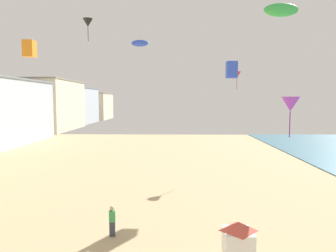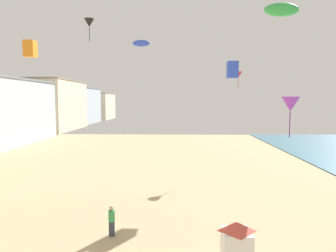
{
  "view_description": "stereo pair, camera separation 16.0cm",
  "coord_description": "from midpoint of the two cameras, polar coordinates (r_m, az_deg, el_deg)",
  "views": [
    {
      "loc": [
        4.46,
        -2.45,
        7.21
      ],
      "look_at": [
        4.06,
        16.83,
        5.54
      ],
      "focal_mm": 32.17,
      "sensor_mm": 36.0,
      "label": 1
    },
    {
      "loc": [
        4.62,
        -2.45,
        7.21
      ],
      "look_at": [
        4.06,
        16.83,
        5.54
      ],
      "focal_mm": 32.17,
      "sensor_mm": 36.0,
      "label": 2
    }
  ],
  "objects": [
    {
      "name": "boardwalk_hotel_far",
      "position": [
        78.77,
        -22.93,
        3.68
      ],
      "size": [
        15.41,
        20.33,
        11.98
      ],
      "color": "beige",
      "rests_on": "ground"
    },
    {
      "name": "boardwalk_hotel_distant",
      "position": [
        98.22,
        -17.94,
        3.7
      ],
      "size": [
        13.45,
        16.58,
        10.92
      ],
      "color": "#ADB7C1",
      "rests_on": "ground"
    },
    {
      "name": "boardwalk_hotel_furthest",
      "position": [
        116.87,
        -14.8,
        3.65
      ],
      "size": [
        15.18,
        16.95,
        9.76
      ],
      "color": "beige",
      "rests_on": "ground"
    },
    {
      "name": "kite_flyer",
      "position": [
        16.92,
        -10.82,
        -16.97
      ],
      "size": [
        0.34,
        0.34,
        1.64
      ],
      "rotation": [
        0.0,
        0.0,
        0.71
      ],
      "color": "#383D4C",
      "rests_on": "ground"
    },
    {
      "name": "lifeguard_stand",
      "position": [
        12.67,
        12.78,
        -20.27
      ],
      "size": [
        1.1,
        1.1,
        2.55
      ],
      "rotation": [
        0.0,
        0.0,
        -0.1
      ],
      "color": "white",
      "rests_on": "ground"
    },
    {
      "name": "kite_green_parafoil",
      "position": [
        21.89,
        20.42,
        19.92
      ],
      "size": [
        2.21,
        0.62,
        0.86
      ],
      "color": "green"
    },
    {
      "name": "kite_blue_box",
      "position": [
        27.61,
        11.79,
        10.39
      ],
      "size": [
        0.93,
        0.93,
        1.46
      ],
      "color": "blue"
    },
    {
      "name": "kite_orange_box",
      "position": [
        23.59,
        -24.96,
        13.15
      ],
      "size": [
        0.73,
        0.73,
        1.14
      ],
      "color": "orange"
    },
    {
      "name": "kite_black_delta",
      "position": [
        38.08,
        -15.08,
        18.37
      ],
      "size": [
        1.13,
        1.13,
        2.57
      ],
      "color": "black"
    },
    {
      "name": "kite_purple_delta",
      "position": [
        17.99,
        21.95,
        3.86
      ],
      "size": [
        1.0,
        1.0,
        2.27
      ],
      "color": "purple"
    },
    {
      "name": "kite_blue_parafoil",
      "position": [
        40.84,
        -5.47,
        15.35
      ],
      "size": [
        2.23,
        0.62,
        0.87
      ],
      "color": "blue"
    },
    {
      "name": "kite_red_delta",
      "position": [
        34.87,
        12.8,
        9.42
      ],
      "size": [
        0.87,
        0.87,
        1.97
      ],
      "color": "red"
    }
  ]
}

